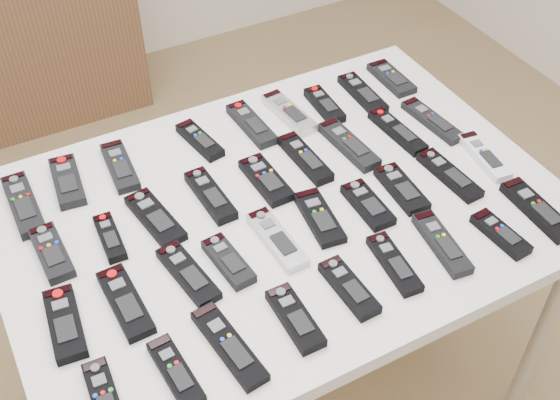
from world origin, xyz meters
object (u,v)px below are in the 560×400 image
remote_25 (402,189)px  remote_33 (394,264)px  remote_2 (120,166)px  remote_29 (176,372)px  table (280,224)px  remote_34 (442,243)px  remote_6 (324,105)px  remote_14 (305,158)px  remote_23 (319,217)px  remote_21 (228,261)px  remote_31 (295,318)px  remote_12 (210,195)px  remote_22 (277,239)px  remote_16 (397,131)px  remote_5 (289,113)px  remote_4 (251,124)px  remote_7 (363,94)px  remote_18 (65,323)px  remote_3 (200,140)px  remote_1 (67,181)px  remote_19 (125,302)px  remote_13 (266,180)px  remote_11 (155,218)px  remote_0 (23,205)px  remote_8 (391,78)px  remote_24 (368,205)px  remote_26 (450,175)px  remote_32 (349,288)px  remote_20 (188,274)px  remote_30 (229,345)px  remote_15 (349,145)px  remote_10 (110,238)px  remote_17 (432,121)px  remote_27 (484,157)px  remote_36 (537,210)px  remote_35 (501,234)px

remote_25 → remote_33: 0.23m
remote_2 → remote_29: 0.60m
table → remote_34: (0.25, -0.27, 0.07)m
remote_6 → remote_14: (-0.15, -0.16, 0.00)m
remote_6 → remote_23: remote_6 is taller
remote_6 → remote_21: size_ratio=1.05×
remote_31 → remote_12: bearing=91.1°
remote_14 → remote_22: (-0.18, -0.20, -0.00)m
remote_16 → remote_5: bearing=132.9°
remote_4 → remote_21: size_ratio=1.27×
remote_33 → remote_6: bearing=79.6°
remote_7 → remote_18: (-0.92, -0.37, 0.00)m
remote_3 → remote_6: (0.35, -0.02, 0.00)m
remote_16 → remote_33: same height
remote_1 → remote_19: size_ratio=0.91×
remote_5 → remote_19: size_ratio=1.01×
remote_6 → remote_13: remote_6 is taller
remote_7 → remote_11: same height
remote_29 → remote_33: bearing=-0.9°
remote_0 → remote_31: bearing=-55.2°
remote_8 → remote_25: 0.45m
remote_24 → remote_34: 0.19m
remote_21 → remote_26: (0.58, -0.00, -0.00)m
remote_8 → remote_33: (-0.38, -0.56, 0.00)m
remote_25 → remote_19: bearing=-175.4°
remote_8 → remote_14: (-0.38, -0.19, 0.00)m
remote_2 → remote_14: remote_14 is taller
remote_8 → remote_32: bearing=-130.7°
remote_11 → remote_20: size_ratio=1.02×
remote_32 → remote_13: bearing=87.8°
table → remote_24: bearing=-29.9°
remote_30 → remote_31: bearing=-8.6°
remote_2 → remote_12: size_ratio=1.00×
remote_1 → remote_6: 0.68m
remote_2 → remote_20: size_ratio=1.00×
remote_15 → remote_26: bearing=-57.4°
remote_23 → remote_19: bearing=-170.0°
remote_10 → remote_25: (0.64, -0.17, -0.00)m
remote_19 → remote_33: size_ratio=1.12×
table → remote_17: remote_17 is taller
remote_6 → remote_10: bearing=-160.7°
table → remote_5: (0.18, 0.28, 0.07)m
remote_5 → remote_27: size_ratio=1.07×
remote_6 → remote_36: bearing=-65.9°
remote_12 → remote_22: bearing=-71.8°
remote_5 → remote_34: same height
remote_0 → remote_16: (0.90, -0.18, -0.00)m
remote_11 → remote_23: (0.32, -0.17, -0.00)m
remote_27 → remote_16: bearing=133.2°
remote_21 → remote_35: (0.55, -0.21, -0.00)m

